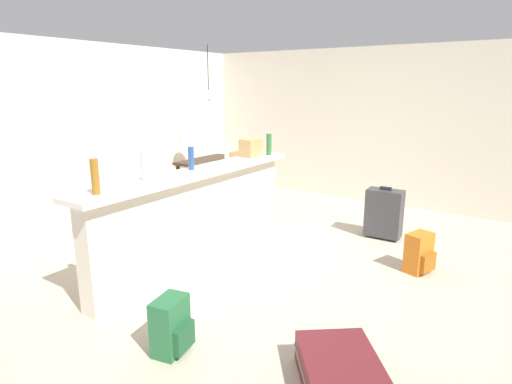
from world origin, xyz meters
TOP-DOWN VIEW (x-y plane):
  - ground_plane at (0.00, 0.00)m, footprint 13.00×13.00m
  - wall_back at (0.00, 3.05)m, footprint 6.60×0.10m
  - wall_right at (3.05, 0.30)m, footprint 0.10×6.00m
  - partition_half_wall at (-0.53, 0.57)m, footprint 2.80×0.20m
  - bar_countertop at (-0.53, 0.57)m, footprint 2.96×0.40m
  - bottle_amber at (-1.75, 0.56)m, footprint 0.07×0.07m
  - bottle_clear at (-1.16, 0.64)m, footprint 0.06×0.06m
  - bottle_blue at (-0.53, 0.64)m, footprint 0.06×0.06m
  - bottle_white at (0.06, 0.62)m, footprint 0.06×0.06m
  - bottle_green at (0.77, 0.49)m, footprint 0.07×0.07m
  - grocery_bag at (0.53, 0.61)m, footprint 0.26×0.18m
  - dining_table at (1.40, 1.93)m, footprint 1.10×0.80m
  - dining_chair_near_partition at (1.37, 1.35)m, footprint 0.40×0.40m
  - pendant_lamp at (1.40, 2.01)m, footprint 0.34×0.34m
  - suitcase_flat_maroon at (-1.55, -1.54)m, footprint 0.86×0.82m
  - backpack_orange at (0.58, -1.49)m, footprint 0.32×0.30m
  - backpack_green at (-1.87, -0.35)m, footprint 0.31×0.29m
  - suitcase_upright_charcoal at (1.39, -0.85)m, footprint 0.26×0.45m

SIDE VIEW (x-z plane):
  - ground_plane at x=0.00m, z-range -0.05..0.00m
  - suitcase_flat_maroon at x=-1.55m, z-range 0.00..0.22m
  - backpack_orange at x=0.58m, z-range -0.01..0.41m
  - backpack_green at x=-1.87m, z-range -0.01..0.41m
  - suitcase_upright_charcoal at x=1.39m, z-range 0.00..0.67m
  - partition_half_wall at x=-0.53m, z-range 0.00..0.98m
  - dining_chair_near_partition at x=1.37m, z-range 0.05..0.98m
  - dining_table at x=1.40m, z-range 0.28..1.02m
  - bar_countertop at x=-0.53m, z-range 0.98..1.03m
  - grocery_bag at x=0.53m, z-range 1.03..1.25m
  - bottle_white at x=0.06m, z-range 1.03..1.28m
  - bottle_blue at x=-0.53m, z-range 1.03..1.28m
  - bottle_clear at x=-1.16m, z-range 1.03..1.30m
  - bottle_green at x=0.77m, z-range 1.03..1.31m
  - bottle_amber at x=-1.75m, z-range 1.03..1.33m
  - wall_back at x=0.00m, z-range 0.00..2.50m
  - wall_right at x=3.05m, z-range 0.00..2.50m
  - pendant_lamp at x=1.40m, z-range 1.35..2.19m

